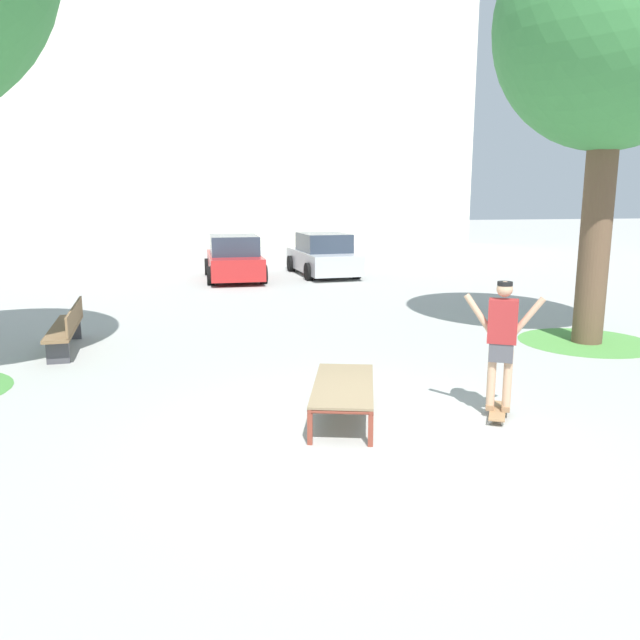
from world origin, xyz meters
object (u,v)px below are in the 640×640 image
skateboard (498,411)px  tree_near_right (614,27)px  car_silver (323,256)px  park_bench (67,327)px  skate_box (343,387)px  car_red (234,259)px  skater (502,337)px

skateboard → tree_near_right: size_ratio=0.10×
car_silver → park_bench: 12.07m
skateboard → tree_near_right: 7.67m
skate_box → tree_near_right: (5.69, 3.15, 5.37)m
tree_near_right → car_red: 13.38m
skater → tree_near_right: 6.96m
car_red → skater: bearing=-80.4°
skate_box → skateboard: bearing=-11.0°
skateboard → car_silver: car_silver is taller
car_red → car_silver: same height
skate_box → skater: size_ratio=1.20×
car_silver → skater: bearing=-93.0°
skateboard → car_silver: 14.82m
tree_near_right → park_bench: (-9.85, 1.36, -5.33)m
skate_box → car_red: 13.91m
skateboard → skater: bearing=60.8°
car_red → tree_near_right: bearing=-60.3°
skate_box → skateboard: size_ratio=2.56×
skater → car_red: skater is taller
skateboard → skater: size_ratio=0.47×
skate_box → tree_near_right: tree_near_right is taller
skater → car_red: (-2.41, 14.28, -0.38)m
tree_near_right → car_red: tree_near_right is taller
skateboard → car_red: size_ratio=0.19×
tree_near_right → park_bench: 11.29m
skate_box → car_silver: size_ratio=0.47×
skater → car_red: 14.49m
park_bench → skate_box: bearing=-47.3°
car_red → park_bench: 10.10m
car_silver → park_bench: car_silver is taller
car_red → park_bench: size_ratio=1.74×
skater → park_bench: (-6.14, 4.90, -0.62)m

